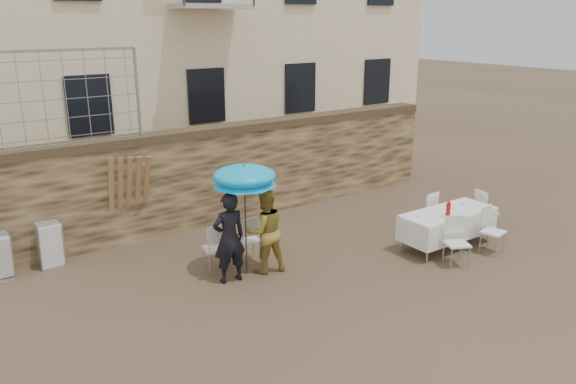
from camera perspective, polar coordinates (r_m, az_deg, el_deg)
ground at (r=9.40m, az=5.70°, el=-11.94°), size 80.00×80.00×0.00m
stone_wall at (r=12.91m, az=-8.52°, el=1.49°), size 13.00×0.50×2.20m
chain_link_fence at (r=11.56m, az=-22.58°, el=8.65°), size 3.20×0.06×1.80m
man_suit at (r=10.04m, az=-6.00°, el=-4.67°), size 0.64×0.44×1.67m
woman_dress at (r=10.40m, az=-2.36°, el=-3.97°), size 0.88×0.74×1.61m
umbrella at (r=9.99m, az=-4.44°, el=1.30°), size 1.18×1.18×1.95m
couple_chair_left at (r=10.63m, az=-7.37°, el=-5.52°), size 0.55×0.55×0.96m
couple_chair_right at (r=10.94m, az=-4.10°, el=-4.75°), size 0.55×0.55×0.96m
banquet_table at (r=12.00m, az=15.97°, el=-2.09°), size 2.10×0.85×0.78m
soda_bottle at (r=11.71m, az=15.97°, el=-1.67°), size 0.09×0.09×0.26m
table_chair_front_left at (r=11.21m, az=16.81°, el=-4.92°), size 0.63×0.63×0.96m
table_chair_front_right at (r=12.04m, az=20.13°, el=-3.70°), size 0.56×0.56×0.96m
table_chair_back at (r=12.71m, az=13.72°, el=-2.01°), size 0.51×0.51×0.96m
table_chair_side at (r=13.20m, az=19.48°, el=-1.81°), size 0.58×0.58×0.96m
chair_stack_right at (r=11.76m, az=-23.19°, el=-4.66°), size 0.46×0.47×0.92m
wood_planks at (r=12.01m, az=-16.13°, el=-0.73°), size 0.70×0.20×2.00m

